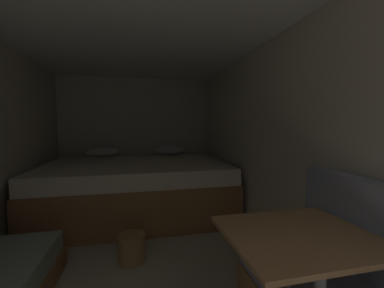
% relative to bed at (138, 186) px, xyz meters
% --- Properties ---
extents(ground_plane, '(6.74, 6.74, 0.00)m').
position_rel_bed_xyz_m(ground_plane, '(0.00, -1.41, -0.38)').
color(ground_plane, '#A39984').
extents(wall_back, '(2.72, 0.05, 2.12)m').
position_rel_bed_xyz_m(wall_back, '(0.00, 0.98, 0.69)').
color(wall_back, beige).
rests_on(wall_back, ground).
extents(wall_right, '(0.05, 4.74, 2.12)m').
position_rel_bed_xyz_m(wall_right, '(1.34, -1.41, 0.69)').
color(wall_right, beige).
rests_on(wall_right, ground).
extents(ceiling_slab, '(2.72, 4.74, 0.05)m').
position_rel_bed_xyz_m(ceiling_slab, '(0.00, -1.41, 1.77)').
color(ceiling_slab, white).
rests_on(ceiling_slab, wall_left).
extents(bed, '(2.50, 1.84, 0.90)m').
position_rel_bed_xyz_m(bed, '(0.00, 0.00, 0.00)').
color(bed, olive).
rests_on(bed, ground).
extents(dinette_table, '(0.73, 0.63, 0.73)m').
position_rel_bed_xyz_m(dinette_table, '(0.79, -2.56, 0.26)').
color(dinette_table, '#9E7247').
rests_on(dinette_table, ground).
extents(wicker_basket, '(0.25, 0.25, 0.26)m').
position_rel_bed_xyz_m(wicker_basket, '(-0.06, -1.34, -0.25)').
color(wicker_basket, olive).
rests_on(wicker_basket, ground).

